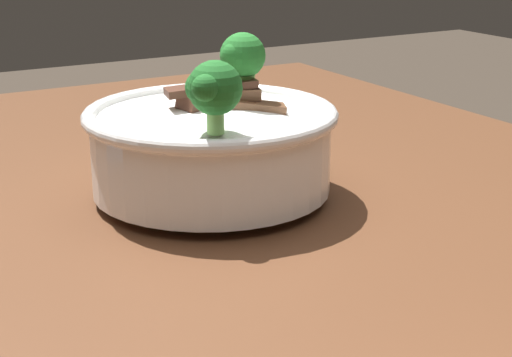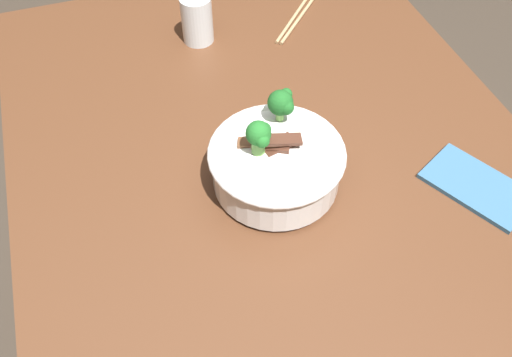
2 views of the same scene
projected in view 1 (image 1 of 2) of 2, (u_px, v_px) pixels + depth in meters
rice_bowl at (212, 139)px, 0.66m from camera, size 0.21×0.21×0.14m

